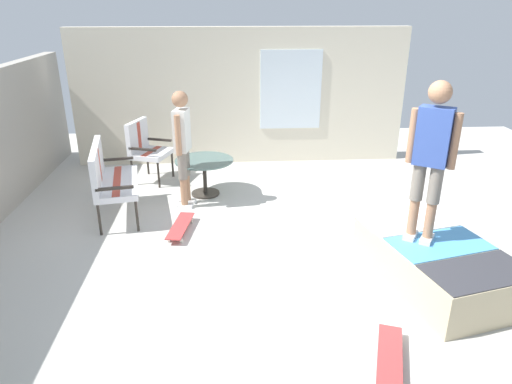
{
  "coord_description": "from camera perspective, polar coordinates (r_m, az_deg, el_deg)",
  "views": [
    {
      "loc": [
        -4.64,
        0.76,
        2.81
      ],
      "look_at": [
        0.49,
        0.43,
        0.7
      ],
      "focal_mm": 32.48,
      "sensor_mm": 36.0,
      "label": 1
    }
  ],
  "objects": [
    {
      "name": "ground_plane",
      "position": [
        5.51,
        4.89,
        -9.06
      ],
      "size": [
        12.0,
        12.0,
        0.1
      ],
      "primitive_type": "cube",
      "color": "beige"
    },
    {
      "name": "house_facade",
      "position": [
        8.59,
        -1.81,
        11.63
      ],
      "size": [
        0.23,
        6.0,
        2.43
      ],
      "color": "beige",
      "rests_on": "ground_plane"
    },
    {
      "name": "skate_ramp",
      "position": [
        5.38,
        21.61,
        -8.04
      ],
      "size": [
        2.04,
        2.02,
        0.47
      ],
      "color": "tan",
      "rests_on": "ground_plane"
    },
    {
      "name": "patio_bench",
      "position": [
        6.68,
        -17.8,
        2.03
      ],
      "size": [
        1.33,
        0.77,
        1.02
      ],
      "color": "#2D2823",
      "rests_on": "ground_plane"
    },
    {
      "name": "patio_chair_near_house",
      "position": [
        7.93,
        -13.55,
        5.61
      ],
      "size": [
        0.76,
        0.72,
        1.02
      ],
      "color": "#2D2823",
      "rests_on": "ground_plane"
    },
    {
      "name": "patio_table",
      "position": [
        7.21,
        -6.36,
        2.71
      ],
      "size": [
        0.9,
        0.9,
        0.57
      ],
      "color": "#2D2823",
      "rests_on": "ground_plane"
    },
    {
      "name": "person_watching",
      "position": [
        6.68,
        -9.05,
        6.23
      ],
      "size": [
        0.47,
        0.29,
        1.7
      ],
      "color": "silver",
      "rests_on": "ground_plane"
    },
    {
      "name": "person_skater",
      "position": [
        4.91,
        20.78,
        4.64
      ],
      "size": [
        0.36,
        0.41,
        1.67
      ],
      "color": "silver",
      "rests_on": "skate_ramp"
    },
    {
      "name": "skateboard_by_bench",
      "position": [
        6.18,
        -9.29,
        -4.17
      ],
      "size": [
        0.82,
        0.33,
        0.1
      ],
      "color": "#B23838",
      "rests_on": "ground_plane"
    },
    {
      "name": "skateboard_spare",
      "position": [
        4.22,
        16.15,
        -18.97
      ],
      "size": [
        0.82,
        0.46,
        0.1
      ],
      "color": "#B23838",
      "rests_on": "ground_plane"
    }
  ]
}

